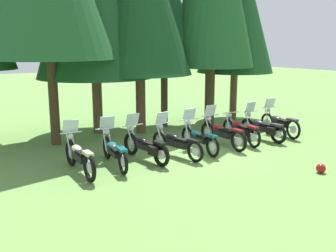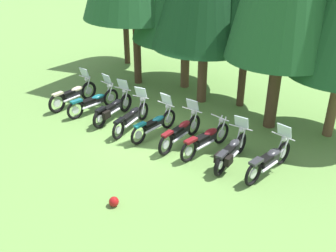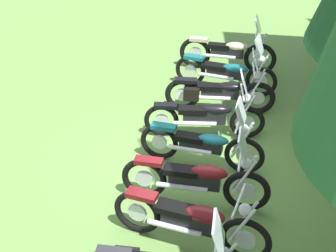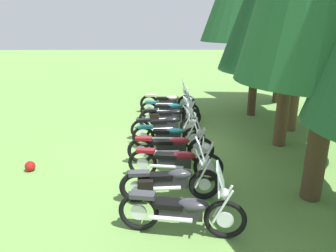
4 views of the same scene
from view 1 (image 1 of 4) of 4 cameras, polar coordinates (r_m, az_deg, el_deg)
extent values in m
plane|color=#608C42|center=(12.71, 4.67, -3.81)|extent=(80.00, 80.00, 0.00)
torus|color=black|center=(11.45, -14.29, -3.91)|extent=(0.14, 0.78, 0.77)
cylinder|color=silver|center=(11.45, -14.29, -3.91)|extent=(0.06, 0.30, 0.30)
torus|color=black|center=(10.01, -11.62, -6.09)|extent=(0.14, 0.78, 0.77)
cylinder|color=silver|center=(10.01, -11.62, -6.09)|extent=(0.06, 0.30, 0.30)
cube|color=black|center=(10.70, -13.07, -4.36)|extent=(0.22, 0.79, 0.25)
ellipsoid|color=beige|center=(10.86, -13.47, -3.30)|extent=(0.26, 0.56, 0.19)
cube|color=black|center=(10.47, -12.73, -4.01)|extent=(0.25, 0.53, 0.10)
cube|color=beige|center=(9.98, -11.86, -4.00)|extent=(0.19, 0.45, 0.08)
cylinder|color=silver|center=(11.30, -14.63, -2.58)|extent=(0.06, 0.34, 0.65)
cylinder|color=silver|center=(11.34, -13.92, -2.49)|extent=(0.06, 0.34, 0.65)
cylinder|color=silver|center=(11.17, -14.24, -0.95)|extent=(0.63, 0.06, 0.04)
sphere|color=silver|center=(11.28, -14.35, -1.45)|extent=(0.18, 0.18, 0.17)
cylinder|color=silver|center=(10.60, -12.13, -4.98)|extent=(0.11, 0.78, 0.08)
cube|color=silver|center=(11.15, -14.32, -0.03)|extent=(0.44, 0.17, 0.39)
torus|color=black|center=(11.94, -9.09, -3.19)|extent=(0.20, 0.72, 0.71)
cylinder|color=silver|center=(11.94, -9.09, -3.19)|extent=(0.09, 0.28, 0.28)
torus|color=black|center=(10.43, -6.72, -5.37)|extent=(0.20, 0.72, 0.71)
cylinder|color=silver|center=(10.43, -6.72, -5.37)|extent=(0.09, 0.28, 0.28)
cube|color=black|center=(11.16, -8.00, -3.75)|extent=(0.34, 0.83, 0.21)
ellipsoid|color=#14606B|center=(11.33, -8.34, -2.83)|extent=(0.36, 0.61, 0.16)
cube|color=black|center=(10.92, -7.68, -3.55)|extent=(0.33, 0.57, 0.10)
cube|color=#14606B|center=(10.41, -6.89, -3.48)|extent=(0.27, 0.47, 0.08)
cylinder|color=silver|center=(11.79, -9.44, -1.91)|extent=(0.10, 0.34, 0.65)
cylinder|color=silver|center=(11.83, -8.68, -1.83)|extent=(0.10, 0.34, 0.65)
cylinder|color=silver|center=(11.66, -9.01, -0.35)|extent=(0.75, 0.15, 0.04)
sphere|color=silver|center=(11.77, -9.11, -0.83)|extent=(0.19, 0.19, 0.17)
cylinder|color=silver|center=(11.05, -7.05, -4.28)|extent=(0.20, 0.81, 0.08)
cube|color=silver|center=(11.64, -9.06, 0.54)|extent=(0.46, 0.22, 0.39)
torus|color=black|center=(12.25, -5.56, -2.69)|extent=(0.19, 0.72, 0.71)
cylinder|color=silver|center=(12.25, -5.56, -2.69)|extent=(0.08, 0.27, 0.27)
torus|color=black|center=(11.03, -1.03, -4.30)|extent=(0.19, 0.72, 0.71)
cylinder|color=silver|center=(11.03, -1.03, -4.30)|extent=(0.08, 0.27, 0.27)
cube|color=black|center=(11.60, -3.42, -2.98)|extent=(0.28, 0.79, 0.23)
ellipsoid|color=black|center=(11.74, -4.04, -2.11)|extent=(0.30, 0.57, 0.18)
cube|color=black|center=(11.41, -2.80, -2.67)|extent=(0.28, 0.54, 0.10)
cube|color=black|center=(11.00, -1.30, -2.57)|extent=(0.22, 0.46, 0.08)
cylinder|color=silver|center=(12.09, -5.71, -1.44)|extent=(0.08, 0.34, 0.65)
cylinder|color=silver|center=(12.17, -5.14, -1.34)|extent=(0.08, 0.34, 0.65)
cylinder|color=silver|center=(11.99, -5.25, 0.11)|extent=(0.75, 0.12, 0.04)
sphere|color=silver|center=(12.09, -5.48, -0.38)|extent=(0.19, 0.19, 0.17)
cylinder|color=silver|center=(11.56, -2.43, -3.44)|extent=(0.16, 0.78, 0.08)
cube|color=silver|center=(11.97, -5.32, 0.97)|extent=(0.45, 0.20, 0.39)
cube|color=black|center=(11.06, -2.30, -3.72)|extent=(0.17, 0.33, 0.26)
cube|color=black|center=(11.24, -1.05, -3.45)|extent=(0.17, 0.33, 0.26)
torus|color=black|center=(12.61, -1.25, -2.33)|extent=(0.20, 0.67, 0.66)
cylinder|color=silver|center=(12.61, -1.25, -2.33)|extent=(0.09, 0.26, 0.26)
torus|color=black|center=(11.46, 4.09, -3.83)|extent=(0.20, 0.67, 0.66)
cylinder|color=silver|center=(11.46, 4.09, -3.83)|extent=(0.09, 0.26, 0.26)
cube|color=black|center=(11.99, 1.29, -2.53)|extent=(0.31, 0.83, 0.25)
ellipsoid|color=black|center=(12.11, 0.57, -1.62)|extent=(0.32, 0.60, 0.20)
cube|color=black|center=(11.80, 2.04, -2.14)|extent=(0.30, 0.57, 0.10)
cube|color=black|center=(11.44, 3.82, -2.23)|extent=(0.24, 0.46, 0.08)
cylinder|color=silver|center=(12.45, -1.32, -1.11)|extent=(0.10, 0.34, 0.65)
cylinder|color=silver|center=(12.54, -0.83, -1.01)|extent=(0.10, 0.34, 0.65)
cylinder|color=silver|center=(12.36, -0.84, 0.40)|extent=(0.65, 0.14, 0.04)
sphere|color=silver|center=(12.45, -1.11, -0.08)|extent=(0.19, 0.19, 0.17)
cylinder|color=silver|center=(11.97, 2.29, -3.02)|extent=(0.20, 0.81, 0.08)
cube|color=silver|center=(12.34, -0.90, 1.23)|extent=(0.46, 0.22, 0.39)
torus|color=black|center=(13.24, 2.90, -1.58)|extent=(0.15, 0.70, 0.69)
cylinder|color=silver|center=(13.24, 2.90, -1.58)|extent=(0.07, 0.27, 0.27)
torus|color=black|center=(12.03, 6.66, -3.05)|extent=(0.15, 0.70, 0.69)
cylinder|color=silver|center=(12.03, 6.66, -3.05)|extent=(0.07, 0.27, 0.27)
cube|color=black|center=(12.61, 4.69, -1.87)|extent=(0.25, 0.76, 0.21)
ellipsoid|color=#14606B|center=(12.74, 4.19, -1.12)|extent=(0.28, 0.55, 0.16)
cube|color=black|center=(12.41, 5.23, -1.63)|extent=(0.26, 0.51, 0.10)
cube|color=#14606B|center=(12.01, 6.48, -1.45)|extent=(0.21, 0.45, 0.08)
cylinder|color=silver|center=(13.09, 2.78, -0.40)|extent=(0.07, 0.34, 0.65)
cylinder|color=silver|center=(13.16, 3.31, -0.34)|extent=(0.07, 0.34, 0.65)
cylinder|color=silver|center=(12.99, 3.25, 1.02)|extent=(0.75, 0.09, 0.04)
sphere|color=silver|center=(13.09, 3.04, 0.57)|extent=(0.18, 0.18, 0.17)
cylinder|color=silver|center=(12.55, 5.55, -2.29)|extent=(0.14, 0.75, 0.08)
cube|color=silver|center=(12.98, 3.21, 1.81)|extent=(0.45, 0.19, 0.39)
torus|color=black|center=(13.91, 5.94, -0.89)|extent=(0.10, 0.73, 0.73)
cylinder|color=silver|center=(13.91, 5.94, -0.89)|extent=(0.05, 0.28, 0.28)
torus|color=black|center=(12.74, 10.50, -2.23)|extent=(0.10, 0.73, 0.73)
cylinder|color=silver|center=(12.74, 10.50, -2.23)|extent=(0.05, 0.28, 0.28)
cube|color=black|center=(13.29, 8.14, -1.06)|extent=(0.20, 0.80, 0.26)
ellipsoid|color=maroon|center=(13.42, 7.53, -0.22)|extent=(0.24, 0.57, 0.20)
cube|color=black|center=(13.10, 8.79, -0.70)|extent=(0.23, 0.53, 0.10)
cube|color=maroon|center=(12.72, 10.31, -0.66)|extent=(0.18, 0.44, 0.08)
cylinder|color=silver|center=(13.75, 5.89, 0.23)|extent=(0.05, 0.34, 0.65)
cylinder|color=silver|center=(13.85, 6.36, 0.30)|extent=(0.05, 0.34, 0.65)
cylinder|color=silver|center=(13.67, 6.37, 1.59)|extent=(0.77, 0.04, 0.04)
sphere|color=silver|center=(13.77, 6.12, 1.16)|extent=(0.17, 0.17, 0.17)
cylinder|color=silver|center=(13.26, 9.02, -1.53)|extent=(0.08, 0.80, 0.08)
cube|color=silver|center=(13.66, 6.33, 2.35)|extent=(0.44, 0.15, 0.39)
torus|color=black|center=(14.62, 8.99, -0.36)|extent=(0.20, 0.72, 0.72)
cylinder|color=silver|center=(14.62, 8.99, -0.36)|extent=(0.09, 0.29, 0.28)
torus|color=black|center=(13.35, 12.69, -1.69)|extent=(0.20, 0.72, 0.72)
cylinder|color=silver|center=(13.35, 12.69, -1.69)|extent=(0.09, 0.29, 0.28)
cube|color=black|center=(13.95, 10.78, -0.55)|extent=(0.33, 0.81, 0.25)
ellipsoid|color=maroon|center=(14.09, 10.30, 0.25)|extent=(0.35, 0.59, 0.20)
cube|color=black|center=(13.75, 11.31, -0.21)|extent=(0.33, 0.56, 0.10)
cube|color=maroon|center=(13.34, 12.56, -0.19)|extent=(0.26, 0.47, 0.08)
cylinder|color=silver|center=(14.46, 8.89, 0.71)|extent=(0.10, 0.34, 0.65)
cylinder|color=silver|center=(14.55, 9.42, 0.76)|extent=(0.10, 0.34, 0.65)
cylinder|color=silver|center=(14.38, 9.38, 2.00)|extent=(0.72, 0.15, 0.04)
sphere|color=silver|center=(14.47, 9.16, 1.59)|extent=(0.19, 0.19, 0.17)
cylinder|color=silver|center=(13.91, 11.62, -1.01)|extent=(0.20, 0.79, 0.08)
torus|color=black|center=(15.03, 11.75, -0.19)|extent=(0.16, 0.69, 0.69)
cylinder|color=silver|center=(15.03, 11.75, -0.19)|extent=(0.07, 0.26, 0.26)
torus|color=black|center=(14.13, 16.12, -1.18)|extent=(0.16, 0.69, 0.69)
cylinder|color=silver|center=(14.13, 16.12, -1.18)|extent=(0.07, 0.26, 0.26)
cube|color=black|center=(14.54, 13.89, -0.24)|extent=(0.25, 0.73, 0.25)
ellipsoid|color=#2D2D33|center=(14.64, 13.32, 0.49)|extent=(0.30, 0.53, 0.20)
cube|color=black|center=(14.39, 14.52, 0.11)|extent=(0.28, 0.49, 0.10)
cube|color=#2D2D33|center=(14.11, 15.93, 0.12)|extent=(0.22, 0.45, 0.08)
cylinder|color=silver|center=(14.87, 11.76, 0.86)|extent=(0.06, 0.34, 0.65)
cylinder|color=silver|center=(14.99, 12.17, 0.92)|extent=(0.06, 0.34, 0.65)
cylinder|color=silver|center=(14.82, 12.25, 2.12)|extent=(0.77, 0.08, 0.04)
sphere|color=silver|center=(14.90, 11.97, 1.72)|extent=(0.18, 0.18, 0.17)
cylinder|color=silver|center=(14.57, 14.68, -0.63)|extent=(0.12, 0.72, 0.08)
cube|color=silver|center=(14.80, 12.22, 2.82)|extent=(0.45, 0.18, 0.39)
cube|color=black|center=(14.10, 15.08, -0.74)|extent=(0.16, 0.33, 0.26)
cube|color=black|center=(14.36, 15.92, -0.56)|extent=(0.16, 0.33, 0.26)
torus|color=black|center=(16.07, 14.55, 0.56)|extent=(0.21, 0.75, 0.74)
cylinder|color=silver|center=(16.07, 14.55, 0.56)|extent=(0.10, 0.30, 0.29)
torus|color=black|center=(14.93, 18.17, -0.51)|extent=(0.21, 0.75, 0.74)
cylinder|color=silver|center=(14.93, 18.17, -0.51)|extent=(0.10, 0.30, 0.29)
cube|color=black|center=(15.47, 16.32, 0.43)|extent=(0.35, 0.78, 0.24)
ellipsoid|color=#2D2D33|center=(15.60, 15.86, 1.10)|extent=(0.37, 0.58, 0.19)
cube|color=black|center=(15.29, 16.85, 0.71)|extent=(0.35, 0.54, 0.10)
cube|color=#2D2D33|center=(14.92, 18.05, 0.88)|extent=(0.28, 0.47, 0.08)
cylinder|color=silver|center=(15.91, 14.50, 1.55)|extent=(0.10, 0.34, 0.65)
cylinder|color=silver|center=(16.02, 14.99, 1.59)|extent=(0.10, 0.34, 0.65)
cylinder|color=silver|center=(15.85, 14.99, 2.72)|extent=(0.74, 0.15, 0.04)
sphere|color=silver|center=(15.94, 14.76, 2.34)|extent=(0.19, 0.19, 0.17)
cylinder|color=silver|center=(15.46, 17.11, 0.04)|extent=(0.20, 0.76, 0.08)
cube|color=silver|center=(15.84, 14.98, 3.37)|extent=(0.46, 0.22, 0.39)
cylinder|color=#42301E|center=(13.84, -16.66, 3.33)|extent=(0.33, 0.33, 2.97)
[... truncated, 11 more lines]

